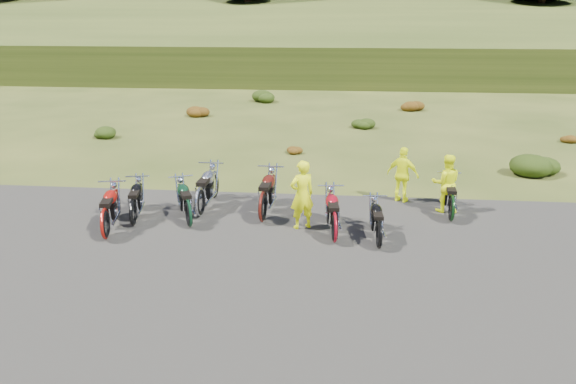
# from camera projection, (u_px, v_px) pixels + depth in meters

# --- Properties ---
(ground) EXTENTS (300.00, 300.00, 0.00)m
(ground) POSITION_uv_depth(u_px,v_px,m) (275.00, 246.00, 13.64)
(ground) COLOR #2E3E14
(ground) RESTS_ON ground
(gravel_pad) EXTENTS (20.00, 12.00, 0.04)m
(gravel_pad) POSITION_uv_depth(u_px,v_px,m) (263.00, 284.00, 11.75)
(gravel_pad) COLOR black
(gravel_pad) RESTS_ON ground
(hill_slope) EXTENTS (300.00, 45.97, 9.37)m
(hill_slope) POSITION_uv_depth(u_px,v_px,m) (330.00, 62.00, 60.93)
(hill_slope) COLOR #2D3E14
(hill_slope) RESTS_ON ground
(hill_plateau) EXTENTS (300.00, 90.00, 9.17)m
(hill_plateau) POSITION_uv_depth(u_px,v_px,m) (338.00, 36.00, 117.68)
(hill_plateau) COLOR #2D3E14
(hill_plateau) RESTS_ON ground
(shrub_1) EXTENTS (1.03, 1.03, 0.61)m
(shrub_1) POSITION_uv_depth(u_px,v_px,m) (103.00, 131.00, 25.09)
(shrub_1) COLOR #1D330C
(shrub_1) RESTS_ON ground
(shrub_2) EXTENTS (1.30, 1.30, 0.77)m
(shrub_2) POSITION_uv_depth(u_px,v_px,m) (197.00, 110.00, 29.80)
(shrub_2) COLOR #64290C
(shrub_2) RESTS_ON ground
(shrub_3) EXTENTS (1.56, 1.56, 0.92)m
(shrub_3) POSITION_uv_depth(u_px,v_px,m) (264.00, 95.00, 34.52)
(shrub_3) COLOR #1D330C
(shrub_3) RESTS_ON ground
(shrub_4) EXTENTS (0.77, 0.77, 0.45)m
(shrub_4) POSITION_uv_depth(u_px,v_px,m) (293.00, 148.00, 22.31)
(shrub_4) COLOR #64290C
(shrub_4) RESTS_ON ground
(shrub_5) EXTENTS (1.03, 1.03, 0.61)m
(shrub_5) POSITION_uv_depth(u_px,v_px,m) (362.00, 122.00, 27.03)
(shrub_5) COLOR #1D330C
(shrub_5) RESTS_ON ground
(shrub_6) EXTENTS (1.30, 1.30, 0.77)m
(shrub_6) POSITION_uv_depth(u_px,v_px,m) (412.00, 104.00, 31.74)
(shrub_6) COLOR #64290C
(shrub_6) RESTS_ON ground
(shrub_7) EXTENTS (1.56, 1.56, 0.92)m
(shrub_7) POSITION_uv_depth(u_px,v_px,m) (537.00, 161.00, 19.44)
(shrub_7) COLOR #1D330C
(shrub_7) RESTS_ON ground
(shrub_8) EXTENTS (0.77, 0.77, 0.45)m
(shrub_8) POSITION_uv_depth(u_px,v_px,m) (566.00, 137.00, 24.25)
(shrub_8) COLOR #64290C
(shrub_8) RESTS_ON ground
(motorcycle_0) EXTENTS (1.06, 2.12, 1.06)m
(motorcycle_0) POSITION_uv_depth(u_px,v_px,m) (134.00, 226.00, 14.90)
(motorcycle_0) COLOR black
(motorcycle_0) RESTS_ON ground
(motorcycle_1) EXTENTS (1.17, 2.32, 1.16)m
(motorcycle_1) POSITION_uv_depth(u_px,v_px,m) (107.00, 239.00, 14.05)
(motorcycle_1) COLOR #97110B
(motorcycle_1) RESTS_ON ground
(motorcycle_2) EXTENTS (1.50, 2.19, 1.10)m
(motorcycle_2) POSITION_uv_depth(u_px,v_px,m) (190.00, 228.00, 14.80)
(motorcycle_2) COLOR black
(motorcycle_2) RESTS_ON ground
(motorcycle_3) EXTENTS (0.85, 2.35, 1.22)m
(motorcycle_3) POSITION_uv_depth(u_px,v_px,m) (201.00, 217.00, 15.58)
(motorcycle_3) COLOR #A2A1A6
(motorcycle_3) RESTS_ON ground
(motorcycle_4) EXTENTS (0.89, 2.38, 1.23)m
(motorcycle_4) POSITION_uv_depth(u_px,v_px,m) (263.00, 222.00, 15.16)
(motorcycle_4) COLOR #4A120C
(motorcycle_4) RESTS_ON ground
(motorcycle_5) EXTENTS (0.76, 1.95, 1.00)m
(motorcycle_5) POSITION_uv_depth(u_px,v_px,m) (378.00, 249.00, 13.49)
(motorcycle_5) COLOR black
(motorcycle_5) RESTS_ON ground
(motorcycle_6) EXTENTS (0.95, 2.20, 1.12)m
(motorcycle_6) POSITION_uv_depth(u_px,v_px,m) (334.00, 243.00, 13.85)
(motorcycle_6) COLOR maroon
(motorcycle_6) RESTS_ON ground
(motorcycle_7) EXTENTS (0.81, 2.09, 1.08)m
(motorcycle_7) POSITION_uv_depth(u_px,v_px,m) (450.00, 222.00, 15.20)
(motorcycle_7) COLOR black
(motorcycle_7) RESTS_ON ground
(person_middle) EXTENTS (0.79, 0.70, 1.82)m
(person_middle) POSITION_uv_depth(u_px,v_px,m) (302.00, 196.00, 14.45)
(person_middle) COLOR #EAF50C
(person_middle) RESTS_ON ground
(person_right_a) EXTENTS (0.80, 0.63, 1.65)m
(person_right_a) POSITION_uv_depth(u_px,v_px,m) (446.00, 184.00, 15.70)
(person_right_a) COLOR #EAF50C
(person_right_a) RESTS_ON ground
(person_right_b) EXTENTS (1.04, 0.79, 1.65)m
(person_right_b) POSITION_uv_depth(u_px,v_px,m) (403.00, 176.00, 16.51)
(person_right_b) COLOR #EAF50C
(person_right_b) RESTS_ON ground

